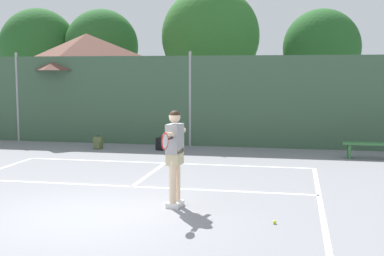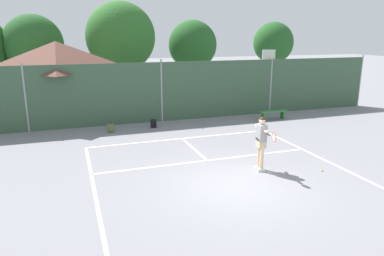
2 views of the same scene
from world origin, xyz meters
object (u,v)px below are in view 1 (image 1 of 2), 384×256
(tennis_player, at_px, (175,150))
(backpack_black, at_px, (161,144))
(courtside_bench, at_px, (370,147))
(backpack_olive, at_px, (98,143))
(tennis_ball, at_px, (275,222))

(tennis_player, xyz_separation_m, backpack_black, (-2.09, 6.83, -0.92))
(courtside_bench, bearing_deg, backpack_black, 176.34)
(backpack_black, bearing_deg, tennis_player, -72.97)
(backpack_olive, height_order, backpack_black, same)
(backpack_olive, relative_size, courtside_bench, 0.29)
(tennis_player, relative_size, tennis_ball, 28.10)
(backpack_olive, distance_m, backpack_black, 2.11)
(tennis_ball, height_order, backpack_black, backpack_black)
(tennis_player, height_order, tennis_ball, tennis_player)
(courtside_bench, bearing_deg, backpack_olive, 178.40)
(tennis_player, bearing_deg, backpack_olive, 122.26)
(tennis_ball, height_order, backpack_olive, backpack_olive)
(backpack_olive, relative_size, backpack_black, 1.00)
(backpack_black, xyz_separation_m, courtside_bench, (6.51, -0.42, 0.17))
(tennis_ball, height_order, courtside_bench, courtside_bench)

